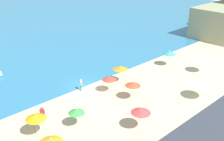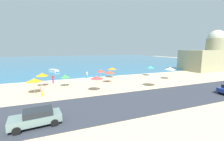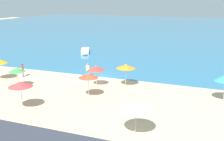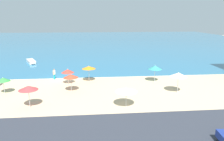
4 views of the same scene
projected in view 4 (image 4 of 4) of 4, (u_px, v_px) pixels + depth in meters
The scene contains 13 objects.
ground_plane at pixel (62, 78), 34.64m from camera, with size 160.00×160.00×0.00m, color beige.
sea at pixel (79, 41), 87.84m from camera, with size 150.00×110.00×0.05m, color teal.
coastal_road at pixel (32, 139), 17.22m from camera, with size 80.00×8.00×0.06m, color #31353F.
beach_umbrella_0 at pixel (68, 71), 31.08m from camera, with size 1.81×1.81×2.29m.
beach_umbrella_1 at pixel (126, 90), 23.05m from camera, with size 2.38×2.38×2.22m.
beach_umbrella_2 at pixel (3, 79), 27.18m from camera, with size 1.71×1.71×2.16m.
beach_umbrella_4 at pixel (178, 75), 27.35m from camera, with size 2.19×2.19×2.73m.
beach_umbrella_5 at pixel (155, 67), 32.20m from camera, with size 2.05×2.05×2.56m.
beach_umbrella_6 at pixel (28, 88), 22.82m from camera, with size 2.03×2.03×2.51m.
beach_umbrella_7 at pixel (71, 76), 27.81m from camera, with size 1.89×1.89×2.42m.
beach_umbrella_9 at pixel (89, 67), 32.25m from camera, with size 2.02×2.02×2.46m.
bather_0 at pixel (54, 74), 33.82m from camera, with size 0.35×0.53×1.64m.
skiff_nearshore at pixel (31, 61), 46.13m from camera, with size 2.90×4.49×0.60m.
Camera 4 is at (4.82, -33.97, 9.38)m, focal length 35.00 mm.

